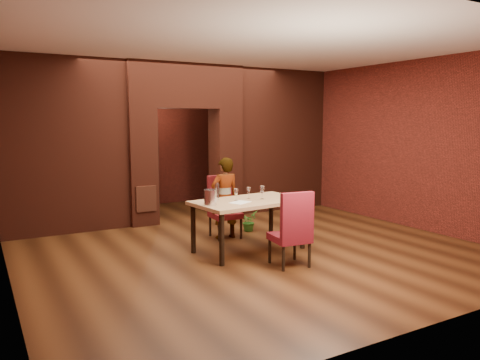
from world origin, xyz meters
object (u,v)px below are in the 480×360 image
object	(u,v)px
dining_table	(249,225)
chair_near	(290,228)
wine_glass_a	(236,195)
wine_glass_c	(262,193)
person_seated	(225,198)
chair_far	(225,207)
water_bottle	(217,192)
wine_glass_b	(248,193)
wine_bucket	(210,197)
potted_plant	(248,221)

from	to	relation	value
dining_table	chair_near	world-z (taller)	chair_near
wine_glass_a	wine_glass_c	xyz separation A→B (m)	(0.43, -0.08, 0.01)
person_seated	chair_far	bearing A→B (deg)	-127.05
water_bottle	wine_glass_c	bearing A→B (deg)	-22.04
wine_glass_b	wine_bucket	xyz separation A→B (m)	(-0.78, -0.20, 0.02)
chair_near	wine_glass_c	size ratio (longest dim) A/B	5.08
dining_table	wine_glass_b	size ratio (longest dim) A/B	9.31
dining_table	wine_glass_b	world-z (taller)	wine_glass_b
dining_table	chair_near	size ratio (longest dim) A/B	1.61
dining_table	potted_plant	size ratio (longest dim) A/B	4.64
wine_glass_b	chair_near	bearing A→B (deg)	-86.94
wine_glass_c	person_seated	bearing A→B (deg)	100.79
chair_near	person_seated	size ratio (longest dim) A/B	0.76
chair_far	wine_glass_c	world-z (taller)	chair_far
chair_near	wine_glass_c	distance (m)	0.99
chair_far	potted_plant	bearing A→B (deg)	22.92
chair_far	chair_near	bearing A→B (deg)	-84.96
chair_far	wine_bucket	world-z (taller)	chair_far
chair_near	wine_glass_b	world-z (taller)	chair_near
wine_glass_b	wine_glass_c	distance (m)	0.22
dining_table	wine_bucket	world-z (taller)	wine_bucket
wine_glass_a	wine_glass_b	bearing A→B (deg)	13.19
wine_glass_b	potted_plant	world-z (taller)	wine_glass_b
wine_glass_b	potted_plant	distance (m)	1.41
chair_near	wine_glass_a	distance (m)	1.10
potted_plant	wine_glass_b	bearing A→B (deg)	-120.91
dining_table	person_seated	world-z (taller)	person_seated
wine_glass_c	wine_bucket	distance (m)	0.94
water_bottle	person_seated	bearing A→B (deg)	53.82
wine_glass_a	wine_glass_b	world-z (taller)	wine_glass_a
wine_glass_b	potted_plant	xyz separation A→B (m)	(0.62, 1.04, -0.72)
person_seated	water_bottle	xyz separation A→B (m)	(-0.49, -0.66, 0.24)
chair_far	water_bottle	bearing A→B (deg)	-122.27
chair_near	wine_bucket	distance (m)	1.25
chair_far	chair_near	xyz separation A→B (m)	(0.03, -1.88, -0.00)
dining_table	water_bottle	distance (m)	0.74
chair_far	wine_glass_b	world-z (taller)	chair_far
chair_far	potted_plant	size ratio (longest dim) A/B	2.89
wine_glass_b	dining_table	bearing A→B (deg)	-116.39
wine_bucket	potted_plant	bearing A→B (deg)	41.44
chair_near	wine_glass_b	xyz separation A→B (m)	(-0.06, 1.05, 0.37)
potted_plant	chair_near	bearing A→B (deg)	-105.18
chair_near	water_bottle	distance (m)	1.36
person_seated	wine_bucket	distance (m)	1.27
potted_plant	person_seated	bearing A→B (deg)	-158.51
wine_bucket	potted_plant	world-z (taller)	wine_bucket
chair_far	wine_glass_b	size ratio (longest dim) A/B	5.80
wine_bucket	person_seated	bearing A→B (deg)	52.18
water_bottle	potted_plant	distance (m)	1.63
dining_table	water_bottle	bearing A→B (deg)	146.85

